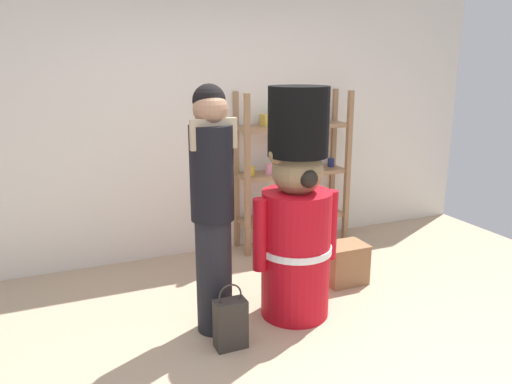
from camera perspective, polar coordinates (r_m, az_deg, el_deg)
ground_plane at (r=3.44m, az=5.16°, el=-18.72°), size 6.40×6.40×0.00m
back_wall at (r=4.95m, az=-6.70°, el=7.79°), size 6.40×0.12×2.60m
merchandise_shelf at (r=5.17m, az=4.19°, el=2.70°), size 1.19×0.35×1.60m
teddy_bear_guard at (r=3.68m, az=4.64°, el=-2.70°), size 0.69×0.54×1.72m
person_shopper at (r=3.42m, az=-5.00°, el=-1.30°), size 0.31×0.30×1.75m
shopping_bag at (r=3.48m, az=-2.91°, el=-14.72°), size 0.21×0.13×0.47m
display_crate at (r=4.47m, az=10.08°, el=-8.01°), size 0.37×0.28×0.35m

